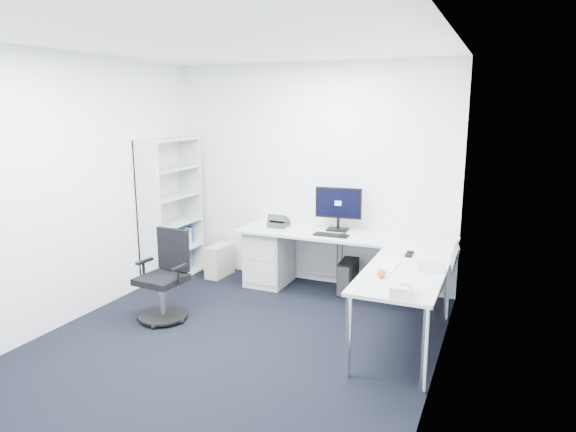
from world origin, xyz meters
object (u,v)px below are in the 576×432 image
at_px(task_chair, 161,277).
at_px(l_desk, 334,273).
at_px(laptop, 431,255).
at_px(bookshelf, 171,210).
at_px(monitor, 338,209).

bearing_deg(task_chair, l_desk, 41.05).
xyz_separation_m(task_chair, laptop, (2.60, 0.54, 0.39)).
bearing_deg(laptop, bookshelf, 160.28).
bearing_deg(l_desk, task_chair, -143.61).
distance_m(l_desk, monitor, 0.80).
distance_m(task_chair, monitor, 2.17).
bearing_deg(bookshelf, laptop, -10.54).
xyz_separation_m(bookshelf, task_chair, (0.68, -1.15, -0.43)).
relative_size(l_desk, task_chair, 2.70).
relative_size(bookshelf, task_chair, 1.93).
bearing_deg(laptop, task_chair, -177.45).
bearing_deg(monitor, bookshelf, -172.94).
bearing_deg(task_chair, bookshelf, 125.26).
relative_size(l_desk, monitor, 4.57).
bearing_deg(bookshelf, task_chair, -59.40).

